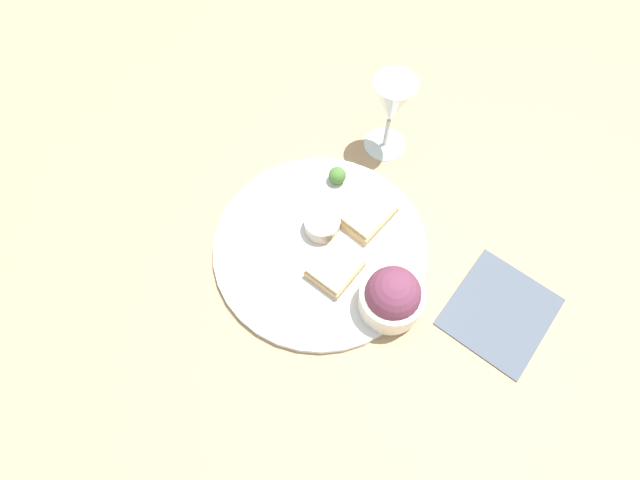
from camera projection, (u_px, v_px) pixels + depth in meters
name	position (u px, v px, depth m)	size (l,w,h in m)	color
ground_plane	(320.00, 249.00, 0.82)	(4.00, 4.00, 0.00)	tan
dinner_plate	(320.00, 247.00, 0.81)	(0.35, 0.35, 0.01)	silver
salad_bowl	(392.00, 296.00, 0.73)	(0.10, 0.10, 0.09)	silver
sauce_ramekin	(322.00, 224.00, 0.81)	(0.06, 0.06, 0.03)	beige
cheese_toast_near	(365.00, 212.00, 0.82)	(0.10, 0.09, 0.03)	tan
cheese_toast_far	(335.00, 268.00, 0.78)	(0.08, 0.07, 0.03)	tan
wine_glass	(392.00, 105.00, 0.82)	(0.08, 0.08, 0.16)	silver
garnish	(337.00, 175.00, 0.85)	(0.03, 0.03, 0.03)	#477533
napkin	(500.00, 311.00, 0.77)	(0.17, 0.16, 0.01)	#4C5666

